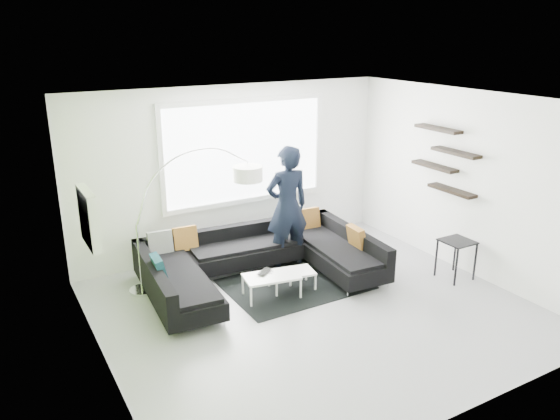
{
  "coord_description": "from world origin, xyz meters",
  "views": [
    {
      "loc": [
        -3.69,
        -5.52,
        3.63
      ],
      "look_at": [
        -0.03,
        0.9,
        1.17
      ],
      "focal_mm": 35.0,
      "sensor_mm": 36.0,
      "label": 1
    }
  ],
  "objects_px": {
    "sectional_sofa": "(261,263)",
    "arc_lamp": "(137,226)",
    "person": "(287,207)",
    "laptop": "(267,272)",
    "coffee_table": "(282,282)",
    "side_table": "(456,259)"
  },
  "relations": [
    {
      "from": "sectional_sofa",
      "to": "person",
      "type": "bearing_deg",
      "value": 35.11
    },
    {
      "from": "sectional_sofa",
      "to": "person",
      "type": "distance_m",
      "value": 1.04
    },
    {
      "from": "arc_lamp",
      "to": "person",
      "type": "xyz_separation_m",
      "value": [
        2.33,
        -0.18,
        -0.04
      ]
    },
    {
      "from": "person",
      "to": "laptop",
      "type": "relative_size",
      "value": 5.76
    },
    {
      "from": "side_table",
      "to": "laptop",
      "type": "distance_m",
      "value": 2.9
    },
    {
      "from": "side_table",
      "to": "laptop",
      "type": "bearing_deg",
      "value": 160.9
    },
    {
      "from": "arc_lamp",
      "to": "laptop",
      "type": "distance_m",
      "value": 1.94
    },
    {
      "from": "sectional_sofa",
      "to": "side_table",
      "type": "bearing_deg",
      "value": -22.26
    },
    {
      "from": "coffee_table",
      "to": "arc_lamp",
      "type": "relative_size",
      "value": 0.49
    },
    {
      "from": "coffee_table",
      "to": "arc_lamp",
      "type": "distance_m",
      "value": 2.2
    },
    {
      "from": "laptop",
      "to": "side_table",
      "type": "bearing_deg",
      "value": -54.42
    },
    {
      "from": "sectional_sofa",
      "to": "coffee_table",
      "type": "height_order",
      "value": "sectional_sofa"
    },
    {
      "from": "coffee_table",
      "to": "side_table",
      "type": "xyz_separation_m",
      "value": [
        2.54,
        -0.88,
        0.14
      ]
    },
    {
      "from": "person",
      "to": "laptop",
      "type": "height_order",
      "value": "person"
    },
    {
      "from": "sectional_sofa",
      "to": "person",
      "type": "relative_size",
      "value": 1.79
    },
    {
      "from": "coffee_table",
      "to": "arc_lamp",
      "type": "bearing_deg",
      "value": 159.19
    },
    {
      "from": "sectional_sofa",
      "to": "side_table",
      "type": "height_order",
      "value": "sectional_sofa"
    },
    {
      "from": "side_table",
      "to": "coffee_table",
      "type": "bearing_deg",
      "value": 160.87
    },
    {
      "from": "laptop",
      "to": "person",
      "type": "bearing_deg",
      "value": 9.49
    },
    {
      "from": "arc_lamp",
      "to": "side_table",
      "type": "distance_m",
      "value": 4.74
    },
    {
      "from": "coffee_table",
      "to": "person",
      "type": "height_order",
      "value": "person"
    },
    {
      "from": "sectional_sofa",
      "to": "arc_lamp",
      "type": "height_order",
      "value": "arc_lamp"
    }
  ]
}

